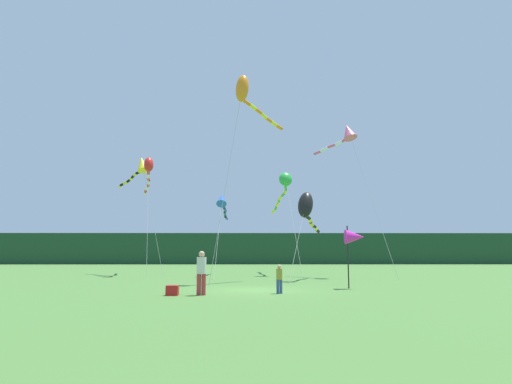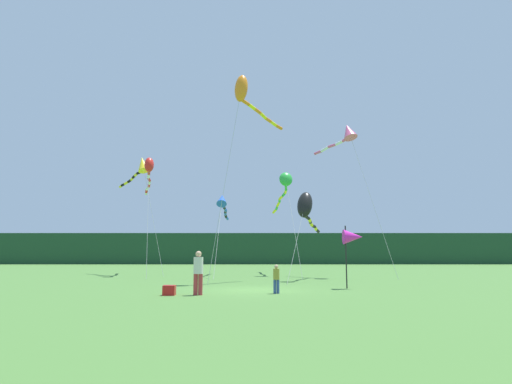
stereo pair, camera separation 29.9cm
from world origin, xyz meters
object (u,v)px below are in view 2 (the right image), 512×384
object	(u,v)px
person_adult	(199,270)
kite_orange	(245,93)
kite_green	(285,185)
kite_black	(306,207)
kite_blue	(223,202)
kite_red	(150,170)
banner_flag_pole	(354,237)
person_child	(277,277)
cooler_box	(170,290)
kite_rainbow	(348,133)
kite_yellow	(142,166)

from	to	relation	value
person_adult	kite_orange	distance (m)	12.59
kite_green	kite_black	distance (m)	7.47
person_adult	kite_blue	world-z (taller)	kite_blue
kite_red	banner_flag_pole	bearing A→B (deg)	-43.29
kite_green	banner_flag_pole	bearing A→B (deg)	-79.41
kite_blue	person_child	bearing A→B (deg)	-76.82
kite_red	kite_black	bearing A→B (deg)	-29.42
cooler_box	kite_black	bearing A→B (deg)	54.46
person_adult	banner_flag_pole	distance (m)	7.69
kite_rainbow	kite_red	distance (m)	14.96
kite_yellow	kite_red	distance (m)	1.49
person_child	kite_red	bearing A→B (deg)	121.71
kite_blue	kite_red	size ratio (longest dim) A/B	0.91
person_adult	kite_green	size ratio (longest dim) A/B	0.15
kite_orange	kite_red	world-z (taller)	kite_orange
person_child	kite_orange	world-z (taller)	kite_orange
banner_flag_pole	kite_red	xyz separation A→B (m)	(-12.69, 11.95, 5.51)
banner_flag_pole	person_adult	bearing A→B (deg)	-154.88
person_child	kite_red	world-z (taller)	kite_red
kite_rainbow	kite_black	world-z (taller)	kite_rainbow
kite_rainbow	banner_flag_pole	bearing A→B (deg)	-101.19
kite_red	kite_green	bearing A→B (deg)	4.12
person_child	kite_orange	size ratio (longest dim) A/B	0.10
person_adult	person_child	distance (m)	3.20
cooler_box	kite_green	xyz separation A→B (m)	(5.58, 15.98, 6.63)
banner_flag_pole	kite_orange	size ratio (longest dim) A/B	0.24
kite_yellow	kite_orange	size ratio (longest dim) A/B	0.76
kite_rainbow	kite_green	distance (m)	6.16
cooler_box	banner_flag_pole	xyz separation A→B (m)	(7.96, 3.28, 2.17)
person_adult	banner_flag_pole	world-z (taller)	banner_flag_pole
kite_orange	kite_green	world-z (taller)	kite_orange
kite_blue	kite_orange	size ratio (longest dim) A/B	0.67
person_child	banner_flag_pole	distance (m)	4.83
cooler_box	kite_blue	size ratio (longest dim) A/B	0.06
banner_flag_pole	kite_rainbow	distance (m)	12.70
kite_rainbow	person_child	bearing A→B (deg)	-114.65
kite_rainbow	kite_green	world-z (taller)	kite_rainbow
kite_rainbow	kite_blue	xyz separation A→B (m)	(-8.98, 1.71, -4.79)
banner_flag_pole	kite_yellow	distance (m)	19.76
person_adult	kite_blue	distance (m)	15.41
kite_black	person_adult	bearing A→B (deg)	-120.75
person_child	kite_red	xyz separation A→B (m)	(-8.95, 14.49, 7.23)
kite_orange	kite_red	bearing A→B (deg)	133.64
banner_flag_pole	kite_green	bearing A→B (deg)	100.59
banner_flag_pole	kite_green	world-z (taller)	kite_green
person_child	cooler_box	xyz separation A→B (m)	(-4.22, -0.74, -0.46)
kite_rainbow	kite_black	distance (m)	7.92
banner_flag_pole	cooler_box	bearing A→B (deg)	-157.59
person_adult	kite_red	xyz separation A→B (m)	(-5.84, 15.16, 6.92)
cooler_box	kite_green	distance (m)	18.18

